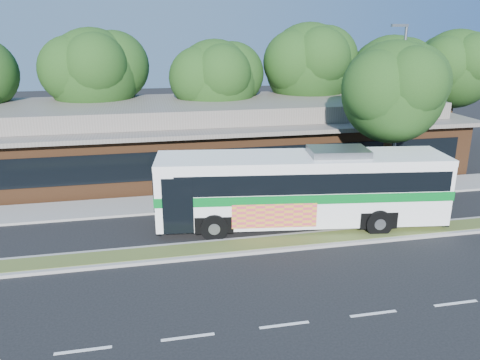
# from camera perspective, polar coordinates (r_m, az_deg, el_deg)

# --- Properties ---
(ground) EXTENTS (120.00, 120.00, 0.00)m
(ground) POSITION_cam_1_polar(r_m,az_deg,el_deg) (19.44, 1.09, -8.96)
(ground) COLOR black
(ground) RESTS_ON ground
(median_strip) EXTENTS (26.00, 1.10, 0.15)m
(median_strip) POSITION_cam_1_polar(r_m,az_deg,el_deg) (19.93, 0.71, -8.01)
(median_strip) COLOR #4B5724
(median_strip) RESTS_ON ground
(sidewalk) EXTENTS (44.00, 2.60, 0.12)m
(sidewalk) POSITION_cam_1_polar(r_m,az_deg,el_deg) (25.19, -2.12, -2.43)
(sidewalk) COLOR gray
(sidewalk) RESTS_ON ground
(plaza_building) EXTENTS (33.20, 11.20, 4.45)m
(plaza_building) POSITION_cam_1_polar(r_m,az_deg,el_deg) (30.89, -4.23, 5.32)
(plaza_building) COLOR #54301A
(plaza_building) RESTS_ON ground
(lamp_post) EXTENTS (0.93, 0.18, 9.07)m
(lamp_post) POSITION_cam_1_polar(r_m,az_deg,el_deg) (26.86, 18.70, 8.60)
(lamp_post) COLOR slate
(lamp_post) RESTS_ON ground
(tree_bg_b) EXTENTS (6.69, 6.00, 9.00)m
(tree_bg_b) POSITION_cam_1_polar(r_m,az_deg,el_deg) (33.29, -16.70, 12.54)
(tree_bg_b) COLOR black
(tree_bg_b) RESTS_ON ground
(tree_bg_c) EXTENTS (6.24, 5.60, 8.26)m
(tree_bg_c) POSITION_cam_1_polar(r_m,az_deg,el_deg) (32.65, -2.39, 12.18)
(tree_bg_c) COLOR black
(tree_bg_c) RESTS_ON ground
(tree_bg_d) EXTENTS (6.91, 6.20, 9.37)m
(tree_bg_d) POSITION_cam_1_polar(r_m,az_deg,el_deg) (35.38, 8.98, 13.76)
(tree_bg_d) COLOR black
(tree_bg_d) RESTS_ON ground
(tree_bg_e) EXTENTS (6.47, 5.80, 8.50)m
(tree_bg_e) POSITION_cam_1_polar(r_m,az_deg,el_deg) (37.05, 18.37, 12.21)
(tree_bg_e) COLOR black
(tree_bg_e) RESTS_ON ground
(tree_bg_f) EXTENTS (6.69, 6.00, 8.92)m
(tree_bg_f) POSITION_cam_1_polar(r_m,az_deg,el_deg) (41.14, 25.18, 12.37)
(tree_bg_f) COLOR black
(tree_bg_f) RESTS_ON ground
(transit_bus) EXTENTS (13.41, 4.55, 3.70)m
(transit_bus) POSITION_cam_1_polar(r_m,az_deg,el_deg) (21.59, 7.63, -0.45)
(transit_bus) COLOR white
(transit_bus) RESTS_ON ground
(sidewalk_tree) EXTENTS (5.86, 5.26, 8.34)m
(sidewalk_tree) POSITION_cam_1_polar(r_m,az_deg,el_deg) (26.05, 18.77, 10.42)
(sidewalk_tree) COLOR black
(sidewalk_tree) RESTS_ON ground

